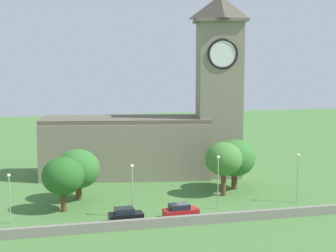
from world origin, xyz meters
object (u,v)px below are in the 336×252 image
at_px(car_black, 125,215).
at_px(streetlamp_west_end, 9,190).
at_px(car_red, 181,211).
at_px(church, 161,124).
at_px(streetlamp_central, 218,174).
at_px(tree_by_tower, 224,159).
at_px(streetlamp_west_mid, 132,182).
at_px(tree_riverside_east, 78,169).
at_px(streetlamp_east_mid, 298,170).
at_px(tree_churchyard, 235,158).
at_px(tree_riverside_west, 63,176).

height_order(car_black, streetlamp_west_end, streetlamp_west_end).
distance_m(car_red, streetlamp_west_end, 20.99).
height_order(church, streetlamp_central, church).
distance_m(church, tree_by_tower, 16.27).
bearing_deg(tree_by_tower, streetlamp_west_mid, -153.77).
bearing_deg(tree_riverside_east, streetlamp_west_end, -135.57).
relative_size(streetlamp_central, streetlamp_east_mid, 1.05).
xyz_separation_m(car_black, tree_churchyard, (18.70, 12.37, 3.83)).
distance_m(streetlamp_west_mid, tree_riverside_west, 9.44).
bearing_deg(streetlamp_west_mid, church, 68.28).
bearing_deg(tree_by_tower, tree_churchyard, 47.36).
bearing_deg(car_black, streetlamp_west_end, 167.13).
height_order(streetlamp_west_mid, streetlamp_east_mid, streetlamp_east_mid).
xyz_separation_m(church, car_red, (-2.98, -23.78, -7.84)).
height_order(streetlamp_west_end, streetlamp_central, streetlamp_central).
bearing_deg(tree_churchyard, car_red, -134.06).
bearing_deg(church, streetlamp_west_end, -138.31).
bearing_deg(tree_by_tower, tree_riverside_west, -173.58).
bearing_deg(streetlamp_west_mid, streetlamp_east_mid, 2.89).
height_order(streetlamp_west_end, tree_churchyard, tree_churchyard).
xyz_separation_m(car_red, streetlamp_central, (5.76, 2.54, 3.87)).
bearing_deg(church, car_red, -97.14).
relative_size(tree_riverside_east, tree_by_tower, 0.92).
xyz_separation_m(streetlamp_west_mid, tree_riverside_east, (-5.90, 9.73, -0.10)).
relative_size(streetlamp_west_end, streetlamp_central, 0.85).
relative_size(streetlamp_west_end, tree_churchyard, 0.81).
bearing_deg(tree_riverside_east, car_black, -68.34).
relative_size(car_black, tree_by_tower, 0.54).
height_order(streetlamp_central, streetlamp_east_mid, streetlamp_central).
relative_size(church, car_red, 7.63).
bearing_deg(streetlamp_east_mid, church, 124.76).
xyz_separation_m(car_black, streetlamp_central, (12.75, 2.81, 3.84)).
relative_size(streetlamp_west_mid, tree_riverside_east, 0.94).
distance_m(church, streetlamp_central, 21.79).
bearing_deg(streetlamp_east_mid, car_red, -170.37).
bearing_deg(streetlamp_central, church, 97.45).
xyz_separation_m(streetlamp_west_end, tree_by_tower, (29.40, 6.18, 1.17)).
height_order(church, car_black, church).
height_order(tree_churchyard, tree_by_tower, tree_by_tower).
xyz_separation_m(car_red, streetlamp_west_end, (-20.55, 2.82, 3.26)).
bearing_deg(streetlamp_west_end, car_red, -7.82).
xyz_separation_m(streetlamp_west_mid, tree_churchyard, (17.49, 10.31, 0.24)).
bearing_deg(tree_riverside_east, streetlamp_east_mid, -16.39).
height_order(streetlamp_central, tree_by_tower, tree_by_tower).
height_order(streetlamp_east_mid, tree_by_tower, tree_by_tower).
relative_size(car_black, streetlamp_central, 0.58).
xyz_separation_m(streetlamp_central, tree_riverside_east, (-17.44, 8.98, -0.35)).
distance_m(tree_riverside_east, tree_churchyard, 23.39).
bearing_deg(streetlamp_central, tree_riverside_west, 168.87).
distance_m(car_red, tree_by_tower, 13.37).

